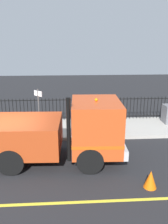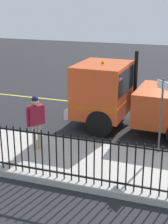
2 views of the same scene
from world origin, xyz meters
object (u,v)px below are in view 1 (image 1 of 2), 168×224
(work_truck, at_px, (61,129))
(street_sign, at_px, (39,108))
(traffic_cone, at_px, (150,179))
(worker_standing, at_px, (112,109))
(utility_cabinet, at_px, (167,114))

(work_truck, bearing_deg, street_sign, -149.72)
(work_truck, distance_m, traffic_cone, 3.66)
(worker_standing, bearing_deg, traffic_cone, 38.01)
(traffic_cone, height_order, street_sign, street_sign)
(street_sign, bearing_deg, work_truck, -151.80)
(worker_standing, bearing_deg, street_sign, -40.34)
(street_sign, bearing_deg, traffic_cone, -135.71)
(work_truck, height_order, traffic_cone, work_truck)
(utility_cabinet, distance_m, street_sign, 7.01)
(worker_standing, relative_size, traffic_cone, 2.88)
(worker_standing, height_order, traffic_cone, worker_standing)
(worker_standing, distance_m, street_sign, 3.75)
(traffic_cone, bearing_deg, worker_standing, 3.81)
(worker_standing, xyz_separation_m, utility_cabinet, (0.60, -3.17, -0.54))
(work_truck, height_order, utility_cabinet, work_truck)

